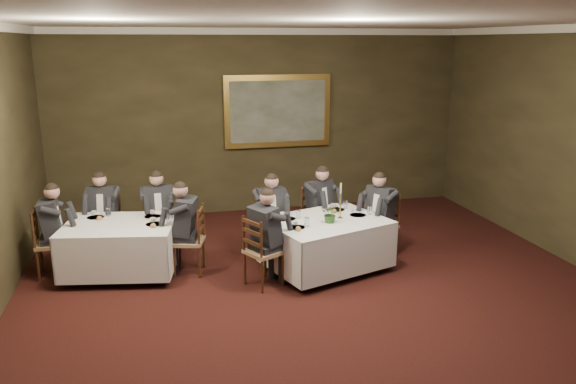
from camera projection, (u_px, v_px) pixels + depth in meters
name	position (u px, v px, depth m)	size (l,w,h in m)	color
ground	(343.00, 327.00, 6.61)	(10.00, 10.00, 0.00)	black
ceiling	(352.00, 17.00, 5.70)	(8.00, 10.00, 0.10)	silver
back_wall	(262.00, 122.00, 10.85)	(8.00, 0.10, 3.50)	#2C2616
crown_molding	(352.00, 23.00, 5.72)	(8.00, 10.00, 0.12)	white
table_main	(326.00, 241.00, 8.17)	(1.97, 1.72, 0.67)	black
table_second	(121.00, 245.00, 8.01)	(1.74, 1.44, 0.67)	black
chair_main_backleft	(270.00, 240.00, 8.69)	(0.46, 0.45, 1.00)	#98744D
diner_main_backleft	(271.00, 226.00, 8.62)	(0.44, 0.50, 1.35)	black
chair_main_backright	(317.00, 230.00, 9.14)	(0.58, 0.58, 1.00)	#98744D
diner_main_backright	(318.00, 217.00, 9.07)	(0.58, 0.61, 1.35)	black
chair_main_endleft	(263.00, 266.00, 7.68)	(0.58, 0.59, 1.00)	#98744D
diner_main_endleft	(263.00, 250.00, 7.63)	(0.61, 0.58, 1.35)	black
chair_main_endright	(380.00, 238.00, 8.75)	(0.59, 0.59, 1.00)	#98744D
diner_main_endright	(381.00, 225.00, 8.68)	(0.62, 0.59, 1.35)	black
chair_sec_backleft	(107.00, 237.00, 8.80)	(0.53, 0.51, 1.00)	#98744D
diner_sec_backleft	(105.00, 224.00, 8.73)	(0.50, 0.56, 1.35)	black
chair_sec_backright	(160.00, 236.00, 8.84)	(0.46, 0.45, 1.00)	#98744D
diner_sec_backright	(159.00, 223.00, 8.77)	(0.44, 0.50, 1.35)	black
chair_sec_endright	(190.00, 254.00, 8.10)	(0.52, 0.54, 1.00)	#98744D
diner_sec_endright	(188.00, 239.00, 8.05)	(0.57, 0.51, 1.35)	black
chair_sec_endleft	(52.00, 257.00, 8.00)	(0.45, 0.46, 1.00)	#98744D
diner_sec_endleft	(51.00, 242.00, 7.94)	(0.50, 0.44, 1.35)	black
centerpiece	(331.00, 213.00, 7.95)	(0.26, 0.22, 0.28)	#2D5926
candlestick	(340.00, 205.00, 8.13)	(0.08, 0.08, 0.54)	#BF8A3A
place_setting_table_main	(290.00, 216.00, 8.18)	(0.33, 0.31, 0.14)	white
place_setting_table_second	(99.00, 214.00, 8.25)	(0.33, 0.31, 0.14)	white
painting	(278.00, 111.00, 10.81)	(2.08, 0.09, 1.39)	gold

